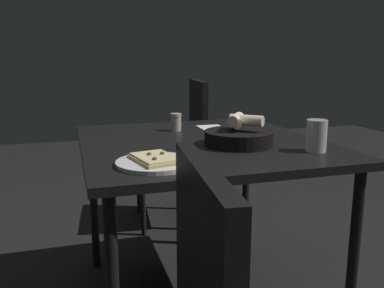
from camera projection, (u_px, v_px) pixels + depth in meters
dining_table at (201, 155)px, 1.72m from camera, size 1.06×0.98×0.76m
pizza_plate at (155, 162)px, 1.31m from camera, size 0.26×0.26×0.04m
bread_basket at (239, 136)px, 1.60m from camera, size 0.27×0.27×0.12m
beer_glass at (316, 137)px, 1.49m from camera, size 0.08×0.08×0.12m
pepper_shaker at (176, 123)px, 1.92m from camera, size 0.05×0.05×0.08m
napkin at (212, 128)px, 2.00m from camera, size 0.16×0.12×0.00m
chair_far at (181, 143)px, 2.69m from camera, size 0.48×0.48×0.95m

